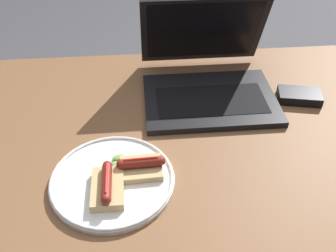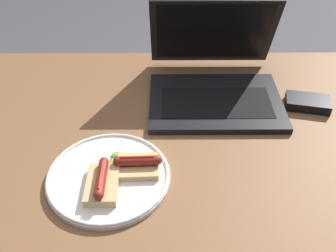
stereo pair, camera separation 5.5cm
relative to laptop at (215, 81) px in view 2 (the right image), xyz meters
name	(u,v)px [view 2 (the right image)]	position (x,y,z in m)	size (l,w,h in m)	color
desk	(173,146)	(-0.12, -0.15, -0.11)	(1.22, 0.78, 0.72)	brown
laptop	(215,81)	(0.00, 0.00, 0.00)	(0.36, 0.35, 0.25)	black
plate	(109,176)	(-0.26, -0.32, -0.04)	(0.27, 0.27, 0.02)	white
sausage_toast_left	(102,182)	(-0.27, -0.35, -0.02)	(0.07, 0.11, 0.04)	tan
sausage_toast_middle	(138,164)	(-0.20, -0.30, -0.02)	(0.11, 0.08, 0.04)	tan
salad_pile	(112,161)	(-0.26, -0.28, -0.03)	(0.06, 0.06, 0.01)	#709E4C
external_drive	(308,103)	(0.25, -0.06, -0.03)	(0.13, 0.09, 0.03)	black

